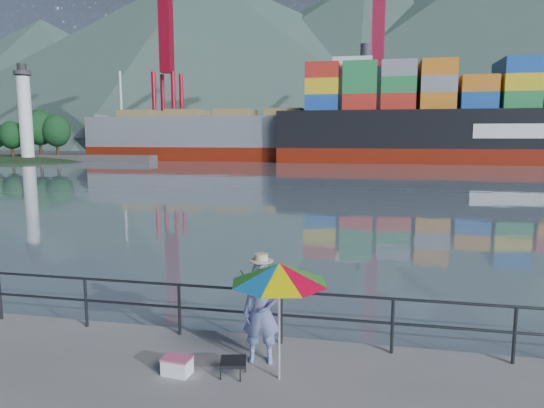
{
  "coord_description": "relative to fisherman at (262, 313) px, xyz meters",
  "views": [
    {
      "loc": [
        4.57,
        -6.72,
        3.83
      ],
      "look_at": [
        1.94,
        6.0,
        2.0
      ],
      "focal_mm": 32.0,
      "sensor_mm": 36.0,
      "label": 1
    }
  ],
  "objects": [
    {
      "name": "guardrail",
      "position": [
        -2.81,
        0.79,
        -0.35
      ],
      "size": [
        22.0,
        0.06,
        1.03
      ],
      "color": "#2D3033",
      "rests_on": "ground"
    },
    {
      "name": "harbor_water",
      "position": [
        -2.81,
        129.09,
        -0.87
      ],
      "size": [
        500.0,
        280.0,
        0.0
      ],
      "primitive_type": "cube",
      "color": "slate",
      "rests_on": "ground"
    },
    {
      "name": "fisherman",
      "position": [
        0.0,
        0.0,
        0.0
      ],
      "size": [
        0.69,
        0.51,
        1.75
      ],
      "primitive_type": "imported",
      "rotation": [
        0.0,
        0.0,
        0.16
      ],
      "color": "#1C3C9A",
      "rests_on": "ground"
    },
    {
      "name": "container_stacks",
      "position": [
        29.68,
        92.22,
        2.39
      ],
      "size": [
        58.0,
        5.4,
        7.8
      ],
      "color": "orange",
      "rests_on": "ground"
    },
    {
      "name": "container_ship",
      "position": [
        22.12,
        70.52,
        4.91
      ],
      "size": [
        66.06,
        11.01,
        18.1
      ],
      "color": "maroon",
      "rests_on": "ground"
    },
    {
      "name": "far_dock",
      "position": [
        7.19,
        92.09,
        -0.87
      ],
      "size": [
        200.0,
        40.0,
        0.4
      ],
      "primitive_type": "cube",
      "color": "#514F4C",
      "rests_on": "ground"
    },
    {
      "name": "lighthouse_islet",
      "position": [
        -57.78,
        61.08,
        -0.61
      ],
      "size": [
        48.0,
        26.4,
        19.2
      ],
      "color": "#263F1E",
      "rests_on": "ground"
    },
    {
      "name": "beach_umbrella",
      "position": [
        0.4,
        -0.52,
        0.86
      ],
      "size": [
        1.78,
        1.78,
        1.9
      ],
      "color": "white",
      "rests_on": "ground"
    },
    {
      "name": "folding_stool",
      "position": [
        -0.34,
        -0.58,
        -0.73
      ],
      "size": [
        0.49,
        0.49,
        0.27
      ],
      "color": "black",
      "rests_on": "ground"
    },
    {
      "name": "port_cranes",
      "position": [
        28.19,
        83.09,
        15.13
      ],
      "size": [
        116.0,
        28.0,
        38.4
      ],
      "color": "red",
      "rests_on": "ground"
    },
    {
      "name": "cooler_bag",
      "position": [
        -1.24,
        -0.71,
        -0.74
      ],
      "size": [
        0.47,
        0.34,
        0.26
      ],
      "primitive_type": "cube",
      "rotation": [
        0.0,
        0.0,
        -0.11
      ],
      "color": "white",
      "rests_on": "ground"
    },
    {
      "name": "mountains",
      "position": [
        36.01,
        206.83,
        34.68
      ],
      "size": [
        600.0,
        332.8,
        80.0
      ],
      "color": "#385147",
      "rests_on": "ground"
    },
    {
      "name": "fishing_rod",
      "position": [
        -0.36,
        1.02,
        -0.87
      ],
      "size": [
        0.08,
        1.86,
        1.31
      ],
      "primitive_type": "cylinder",
      "rotation": [
        0.96,
        0.0,
        -0.03
      ],
      "color": "black",
      "rests_on": "ground"
    },
    {
      "name": "bulk_carrier",
      "position": [
        -16.92,
        71.62,
        3.21
      ],
      "size": [
        54.04,
        9.35,
        14.5
      ],
      "color": "maroon",
      "rests_on": "ground"
    }
  ]
}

